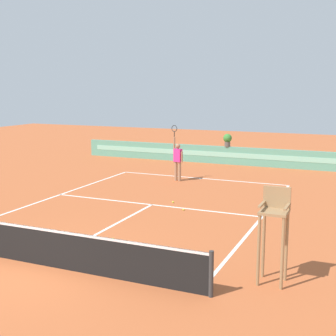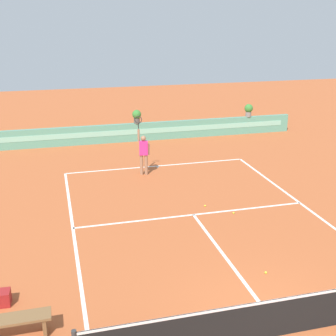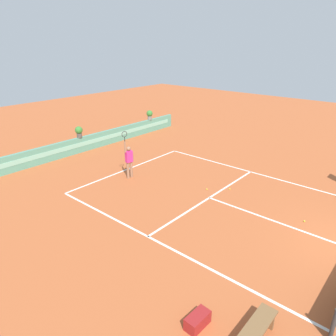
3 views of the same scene
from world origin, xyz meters
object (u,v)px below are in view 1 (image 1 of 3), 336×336
potted_plant_centre (227,139)px  tennis_ball_mid_court (173,202)px  umpire_chair (274,224)px  tennis_player (178,159)px  tennis_ball_near_baseline (113,239)px  tennis_ball_by_sideline (183,210)px

potted_plant_centre → tennis_ball_mid_court: bearing=-86.0°
umpire_chair → tennis_player: size_ratio=0.83×
tennis_ball_near_baseline → tennis_ball_mid_court: bearing=91.3°
tennis_player → tennis_ball_by_sideline: tennis_player is taller
tennis_ball_mid_court → potted_plant_centre: (-0.66, 9.42, 1.38)m
tennis_player → tennis_ball_by_sideline: (2.19, -4.79, -1.02)m
tennis_ball_near_baseline → tennis_player: bearing=100.2°
tennis_player → potted_plant_centre: 5.55m
tennis_ball_by_sideline → potted_plant_centre: 10.46m
tennis_ball_near_baseline → tennis_ball_mid_court: size_ratio=1.00×
tennis_ball_near_baseline → tennis_ball_mid_court: (-0.11, 4.64, 0.00)m
umpire_chair → tennis_ball_mid_court: umpire_chair is taller
tennis_player → tennis_ball_by_sideline: bearing=-65.4°
umpire_chair → tennis_ball_mid_court: bearing=130.1°
tennis_ball_near_baseline → potted_plant_centre: size_ratio=0.09×
tennis_player → tennis_ball_mid_court: bearing=-70.0°
tennis_ball_mid_court → tennis_ball_by_sideline: same height
umpire_chair → tennis_player: tennis_player is taller
umpire_chair → tennis_ball_by_sideline: 6.46m
umpire_chair → potted_plant_centre: umpire_chair is taller
tennis_player → potted_plant_centre: tennis_player is taller
tennis_ball_near_baseline → tennis_ball_by_sideline: bearing=80.3°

